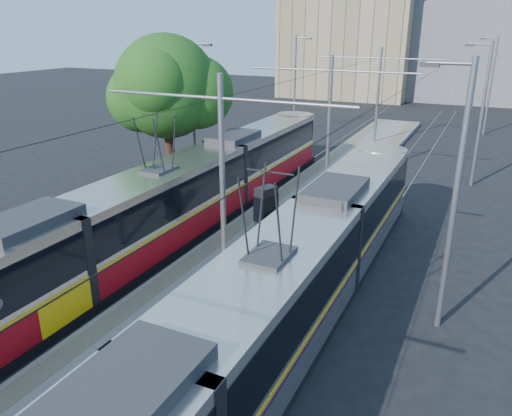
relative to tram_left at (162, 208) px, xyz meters
The scene contains 12 objects.
platform 8.69m from the tram_left, 65.10° to the left, with size 4.00×50.00×0.30m, color gray.
tactile_strip_left 8.17m from the tram_left, 74.50° to the left, with size 0.70×50.00×0.01m, color gray.
tactile_strip_right 9.36m from the tram_left, 56.93° to the left, with size 0.70×50.00×0.01m, color gray.
rails 8.71m from the tram_left, 65.10° to the left, with size 8.71×70.00×0.03m.
tram_left is the anchor object (origin of this frame).
tram_right 8.96m from the tram_left, 36.50° to the right, with size 2.43×27.72×5.50m.
catenary 6.71m from the tram_left, 53.74° to the left, with size 9.20×70.00×7.00m.
street_lamps 12.54m from the tram_left, 72.97° to the left, with size 15.18×38.22×8.00m.
shelter 4.36m from the tram_left, 34.29° to the left, with size 0.85×1.08×2.10m.
tree 7.96m from the tram_left, 118.08° to the left, with size 5.81×5.37×8.44m.
building_left 51.42m from the tram_left, 97.19° to the left, with size 16.32×12.24×13.72m.
building_centre 55.94m from the tram_left, 80.06° to the left, with size 18.36×14.28×15.91m.
Camera 1 is at (8.15, -6.37, 8.71)m, focal length 35.00 mm.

